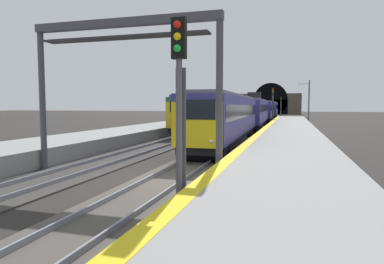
{
  "coord_description": "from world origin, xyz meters",
  "views": [
    {
      "loc": [
        -12.65,
        -4.68,
        3.02
      ],
      "look_at": [
        6.52,
        0.9,
        1.46
      ],
      "focal_mm": 31.93,
      "sensor_mm": 36.0,
      "label": 1
    }
  ],
  "objects": [
    {
      "name": "train_main_approaching",
      "position": [
        42.19,
        -0.0,
        2.2
      ],
      "size": [
        77.27,
        3.13,
        4.72
      ],
      "rotation": [
        0.0,
        0.0,
        3.16
      ],
      "color": "navy",
      "rests_on": "ground_plane"
    },
    {
      "name": "tunnel_portal",
      "position": [
        109.17,
        2.31,
        3.61
      ],
      "size": [
        2.31,
        20.51,
        11.49
      ],
      "color": "#51473D",
      "rests_on": "ground_plane"
    },
    {
      "name": "platform_right_edge_strip",
      "position": [
        0.0,
        -2.36,
        0.93
      ],
      "size": [
        112.0,
        0.5,
        0.01
      ],
      "primitive_type": "cube",
      "color": "yellow",
      "rests_on": "platform_right"
    },
    {
      "name": "catenary_mast_near",
      "position": [
        45.35,
        -7.31,
        3.63
      ],
      "size": [
        0.22,
        1.92,
        7.07
      ],
      "color": "#595B60",
      "rests_on": "ground_plane"
    },
    {
      "name": "railway_signal_mid",
      "position": [
        42.22,
        -1.84,
        3.47
      ],
      "size": [
        0.39,
        0.38,
        5.79
      ],
      "rotation": [
        0.0,
        0.0,
        3.14
      ],
      "color": "#38383D",
      "rests_on": "ground_plane"
    },
    {
      "name": "railway_signal_far",
      "position": [
        85.33,
        -1.84,
        3.28
      ],
      "size": [
        0.39,
        0.38,
        5.43
      ],
      "rotation": [
        0.0,
        0.0,
        3.14
      ],
      "color": "#4C4C54",
      "rests_on": "ground_plane"
    },
    {
      "name": "railway_signal_near",
      "position": [
        -4.1,
        -1.84,
        3.19
      ],
      "size": [
        0.39,
        0.38,
        5.28
      ],
      "rotation": [
        0.0,
        0.0,
        3.14
      ],
      "color": "#4C4C54",
      "rests_on": "ground_plane"
    },
    {
      "name": "train_adjacent_platform",
      "position": [
        46.3,
        4.63,
        2.29
      ],
      "size": [
        61.47,
        2.94,
        3.96
      ],
      "rotation": [
        0.0,
        0.0,
        3.14
      ],
      "color": "#235638",
      "rests_on": "ground_plane"
    },
    {
      "name": "overhead_signal_gantry",
      "position": [
        0.78,
        2.31,
        5.11
      ],
      "size": [
        0.7,
        8.72,
        6.72
      ],
      "color": "#3F3F47",
      "rests_on": "ground_plane"
    },
    {
      "name": "track_adjacent_line",
      "position": [
        0.0,
        4.63,
        0.04
      ],
      "size": [
        160.0,
        3.18,
        0.21
      ],
      "color": "#383533",
      "rests_on": "ground_plane"
    },
    {
      "name": "ground_plane",
      "position": [
        0.0,
        0.0,
        0.0
      ],
      "size": [
        320.0,
        320.0,
        0.0
      ],
      "primitive_type": "plane",
      "color": "#282623"
    },
    {
      "name": "track_main_line",
      "position": [
        0.0,
        0.0,
        0.04
      ],
      "size": [
        160.0,
        2.79,
        0.21
      ],
      "color": "#4C4742",
      "rests_on": "ground_plane"
    },
    {
      "name": "platform_right",
      "position": [
        0.0,
        -4.53,
        0.46
      ],
      "size": [
        112.0,
        4.83,
        0.92
      ],
      "primitive_type": "cube",
      "color": "gray",
      "rests_on": "ground_plane"
    }
  ]
}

